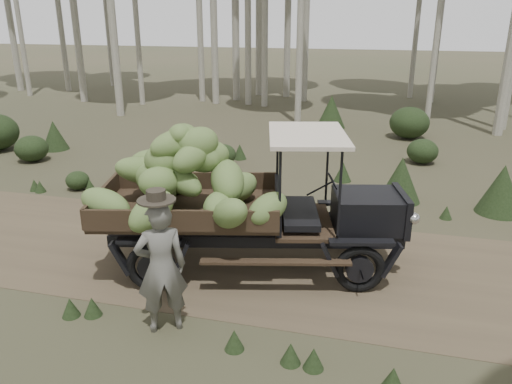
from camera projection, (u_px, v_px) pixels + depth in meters
The scene contains 5 objects.
ground at pixel (212, 255), 9.28m from camera, with size 120.00×120.00×0.00m, color #473D2B.
dirt_track at pixel (212, 254), 9.28m from camera, with size 70.00×4.00×0.01m, color brown.
banana_truck at pixel (210, 184), 8.33m from camera, with size 5.50×3.26×2.66m.
farmer at pixel (161, 266), 6.79m from camera, with size 0.84×0.76×2.09m.
undergrowth at pixel (246, 245), 8.48m from camera, with size 22.86×23.79×1.36m.
Camera 1 is at (2.89, -7.88, 4.22)m, focal length 35.00 mm.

